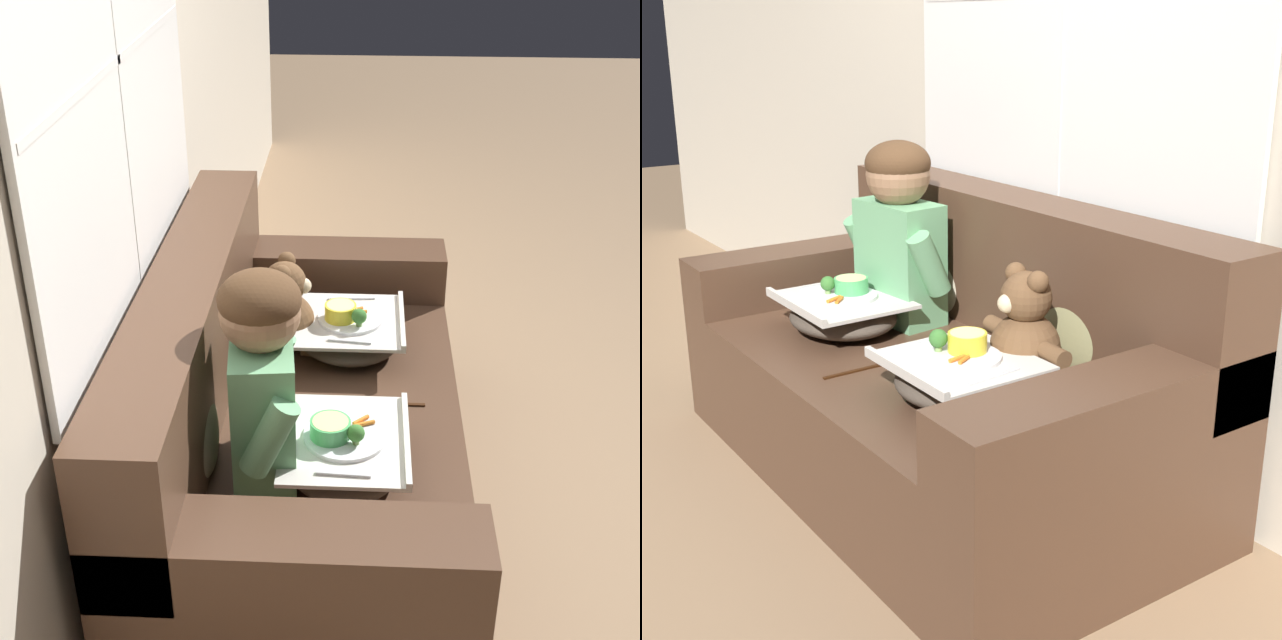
{
  "view_description": "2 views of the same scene",
  "coord_description": "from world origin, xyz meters",
  "views": [
    {
      "loc": [
        -2.36,
        -0.16,
        2.0
      ],
      "look_at": [
        -0.04,
        -0.04,
        0.73
      ],
      "focal_mm": 50.0,
      "sensor_mm": 36.0,
      "label": 1
    },
    {
      "loc": [
        2.19,
        -1.41,
        1.4
      ],
      "look_at": [
        0.15,
        0.02,
        0.56
      ],
      "focal_mm": 50.0,
      "sensor_mm": 36.0,
      "label": 2
    }
  ],
  "objects": [
    {
      "name": "ground_plane",
      "position": [
        0.0,
        0.0,
        0.0
      ],
      "size": [
        14.0,
        14.0,
        0.0
      ],
      "primitive_type": "plane",
      "color": "#8E7051"
    },
    {
      "name": "wall_back_with_window",
      "position": [
        0.0,
        0.55,
        1.31
      ],
      "size": [
        8.0,
        0.08,
        2.6
      ],
      "color": "beige",
      "rests_on": "ground_plane"
    },
    {
      "name": "child_figure",
      "position": [
        -0.34,
        0.1,
        0.75
      ],
      "size": [
        0.45,
        0.23,
        0.62
      ],
      "color": "#66A370",
      "rests_on": "couch"
    },
    {
      "name": "throw_pillow_behind_teddy",
      "position": [
        0.34,
        0.3,
        0.57
      ],
      "size": [
        0.33,
        0.16,
        0.35
      ],
      "color": "#898456",
      "rests_on": "couch"
    },
    {
      "name": "couch",
      "position": [
        0.0,
        0.07,
        0.31
      ],
      "size": [
        1.81,
        0.95,
        0.86
      ],
      "color": "#4C3323",
      "rests_on": "ground_plane"
    },
    {
      "name": "teddy_bear",
      "position": [
        0.34,
        0.1,
        0.56
      ],
      "size": [
        0.37,
        0.26,
        0.34
      ],
      "color": "brown",
      "rests_on": "couch"
    },
    {
      "name": "lap_tray_child",
      "position": [
        -0.34,
        -0.12,
        0.48
      ],
      "size": [
        0.42,
        0.36,
        0.19
      ],
      "color": "#473D33",
      "rests_on": "child_figure"
    },
    {
      "name": "lap_tray_teddy",
      "position": [
        0.34,
        -0.12,
        0.48
      ],
      "size": [
        0.4,
        0.37,
        0.19
      ],
      "color": "#473D33",
      "rests_on": "teddy_bear"
    },
    {
      "name": "throw_pillow_behind_child",
      "position": [
        -0.34,
        0.3,
        0.57
      ],
      "size": [
        0.33,
        0.16,
        0.34
      ],
      "color": "#C1B293",
      "rests_on": "couch"
    }
  ]
}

